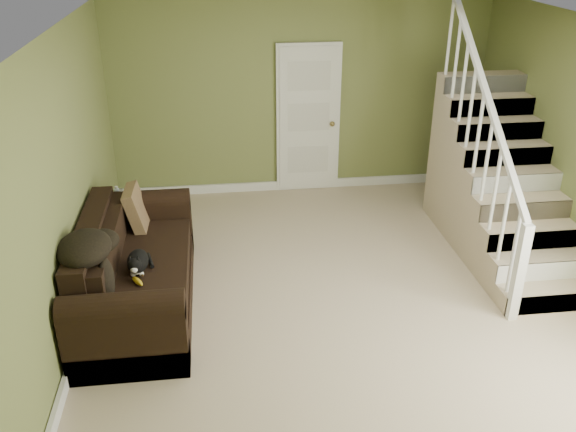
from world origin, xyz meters
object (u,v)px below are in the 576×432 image
object	(u,v)px
cat	(138,262)
banana	(137,281)
sofa	(133,274)
side_table	(120,231)

from	to	relation	value
cat	banana	world-z (taller)	cat
sofa	cat	distance (m)	0.32
cat	banana	bearing A→B (deg)	-85.30
sofa	banana	bearing A→B (deg)	-76.36
cat	banana	distance (m)	0.23
banana	sofa	bearing A→B (deg)	70.82
sofa	side_table	xyz separation A→B (m)	(-0.25, 1.07, -0.06)
sofa	banana	xyz separation A→B (m)	(0.10, -0.41, 0.17)
side_table	banana	size ratio (longest dim) A/B	4.41
sofa	side_table	size ratio (longest dim) A/B	2.92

